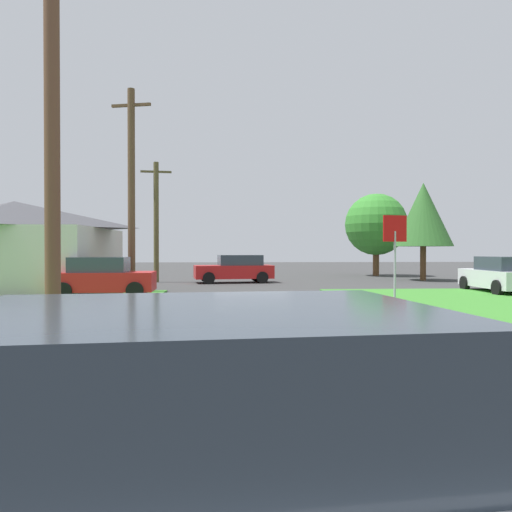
% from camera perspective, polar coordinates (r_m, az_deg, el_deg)
% --- Properties ---
extents(ground_plane, '(120.00, 120.00, 0.00)m').
position_cam_1_polar(ground_plane, '(16.04, -0.51, -6.09)').
color(ground_plane, '#383838').
extents(lane_stripe_center, '(0.20, 14.00, 0.01)m').
position_cam_1_polar(lane_stripe_center, '(8.18, 2.84, -12.63)').
color(lane_stripe_center, yellow).
rests_on(lane_stripe_center, ground).
extents(stop_sign, '(0.79, 0.21, 2.95)m').
position_cam_1_polar(stop_sign, '(15.05, 16.27, 1.45)').
color(stop_sign, '#9EA0A8').
rests_on(stop_sign, ground).
extents(car_behind_on_main_road, '(4.26, 2.34, 1.62)m').
position_cam_1_polar(car_behind_on_main_road, '(2.53, 0.15, -24.75)').
color(car_behind_on_main_road, silver).
rests_on(car_behind_on_main_road, ground).
extents(parked_car_near_building, '(4.00, 2.16, 1.62)m').
position_cam_1_polar(parked_car_near_building, '(20.13, -17.81, -2.45)').
color(parked_car_near_building, red).
rests_on(parked_car_near_building, ground).
extents(car_approaching_junction, '(4.72, 2.51, 1.62)m').
position_cam_1_polar(car_approaching_junction, '(27.88, -2.51, -1.55)').
color(car_approaching_junction, red).
rests_on(car_approaching_junction, ground).
extents(car_on_crossroad, '(2.17, 4.35, 1.62)m').
position_cam_1_polar(car_on_crossroad, '(23.50, 27.30, -2.04)').
color(car_on_crossroad, silver).
rests_on(car_on_crossroad, ground).
extents(utility_pole_near, '(1.80, 0.31, 9.08)m').
position_cam_1_polar(utility_pole_near, '(11.08, -23.21, 15.05)').
color(utility_pole_near, brown).
rests_on(utility_pole_near, ground).
extents(utility_pole_mid, '(1.78, 0.53, 9.00)m').
position_cam_1_polar(utility_pole_mid, '(21.89, -14.68, 7.78)').
color(utility_pole_mid, brown).
rests_on(utility_pole_mid, ground).
extents(utility_pole_far, '(1.80, 0.30, 7.11)m').
position_cam_1_polar(utility_pole_far, '(28.88, -11.85, 4.19)').
color(utility_pole_far, brown).
rests_on(utility_pole_far, ground).
extents(oak_tree_left, '(4.56, 4.56, 6.10)m').
position_cam_1_polar(oak_tree_left, '(36.53, 14.17, 3.66)').
color(oak_tree_left, brown).
rests_on(oak_tree_left, ground).
extents(pine_tree_center, '(3.64, 3.64, 6.15)m').
position_cam_1_polar(pine_tree_center, '(31.82, 19.37, 4.68)').
color(pine_tree_center, brown).
rests_on(pine_tree_center, ground).
extents(barn, '(8.52, 7.04, 4.15)m').
position_cam_1_polar(barn, '(24.56, -26.93, 1.04)').
color(barn, beige).
rests_on(barn, ground).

